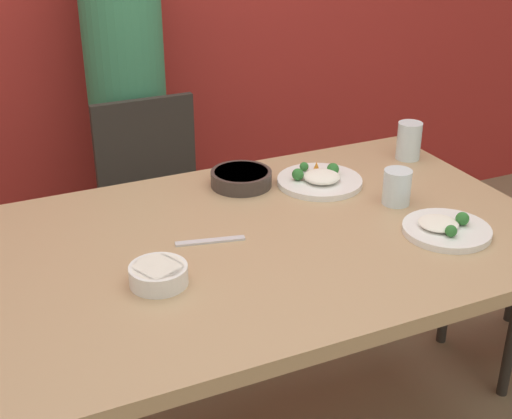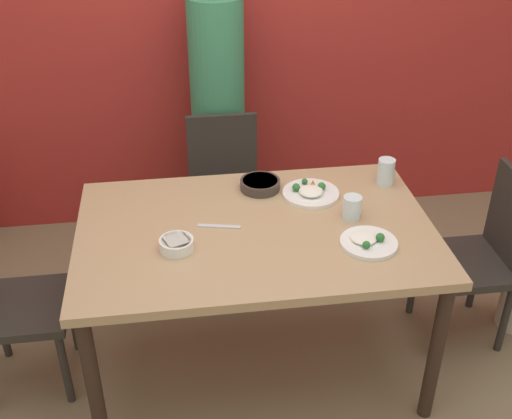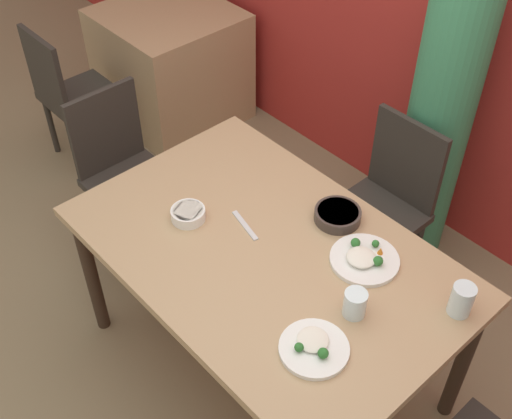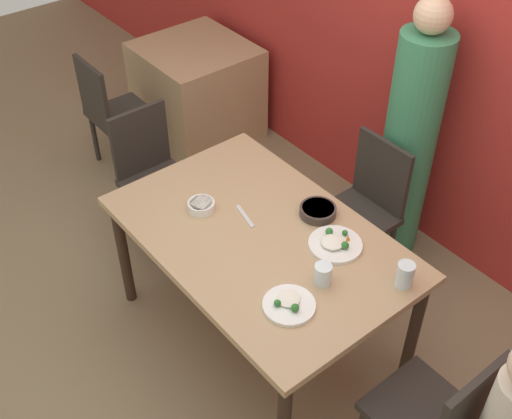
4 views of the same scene
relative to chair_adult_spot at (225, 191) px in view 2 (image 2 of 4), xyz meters
name	(u,v)px [view 2 (image 2 of 4)]	position (x,y,z in m)	size (l,w,h in m)	color
ground_plane	(256,359)	(0.05, -0.82, -0.47)	(10.00, 10.00, 0.00)	#847051
wall_back	(221,1)	(0.05, 0.58, 0.88)	(10.00, 0.06, 2.70)	#A82823
dining_table	(256,243)	(0.05, -0.82, 0.21)	(1.49, 0.96, 0.76)	tan
chair_adult_spot	(225,191)	(0.00, 0.00, 0.00)	(0.40, 0.40, 0.87)	#2D2823
chair_child_spot	(481,253)	(1.14, -0.75, 0.00)	(0.40, 0.40, 0.87)	#2D2823
chair_empty_left	(3,299)	(-1.03, -0.79, 0.00)	(0.40, 0.40, 0.87)	#2D2823
person_adult	(218,118)	(0.00, 0.32, 0.30)	(0.30, 0.30, 1.63)	#387F56
bowl_curry	(260,184)	(0.12, -0.50, 0.31)	(0.18, 0.18, 0.05)	#3D332D
plate_rice_adult	(311,192)	(0.34, -0.59, 0.30)	(0.26, 0.26, 0.06)	white
plate_rice_child	(368,242)	(0.48, -1.01, 0.30)	(0.23, 0.23, 0.05)	white
bowl_rice_small	(177,244)	(-0.28, -0.93, 0.31)	(0.14, 0.14, 0.05)	white
glass_water_tall	(352,207)	(0.47, -0.80, 0.34)	(0.08, 0.08, 0.10)	silver
glass_water_short	(386,172)	(0.70, -0.53, 0.35)	(0.08, 0.08, 0.12)	silver
fork_steel	(219,226)	(-0.10, -0.79, 0.29)	(0.18, 0.06, 0.01)	silver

